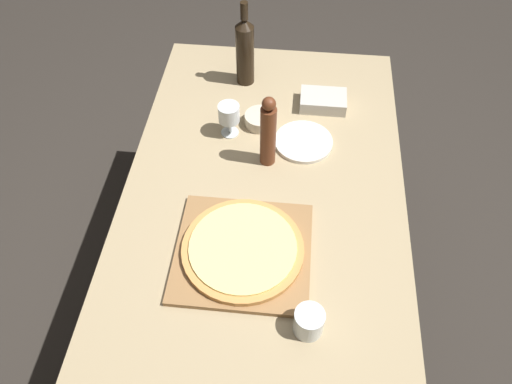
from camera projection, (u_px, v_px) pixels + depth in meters
name	position (u px, v px, depth m)	size (l,w,h in m)	color
ground_plane	(261.00, 308.00, 2.19)	(12.00, 12.00, 0.00)	#2D2823
dining_table	(262.00, 218.00, 1.67)	(0.92, 1.65, 0.76)	#9E8966
cutting_board	(243.00, 252.00, 1.47)	(0.40, 0.38, 0.02)	olive
pizza	(243.00, 249.00, 1.46)	(0.36, 0.36, 0.02)	#C68947
wine_bottle	(245.00, 50.00, 1.88)	(0.07, 0.07, 0.34)	black
pepper_mill	(268.00, 133.00, 1.61)	(0.05, 0.05, 0.28)	#5B2D19
wine_glass	(229.00, 114.00, 1.73)	(0.08, 0.08, 0.13)	silver
small_bowl	(260.00, 119.00, 1.81)	(0.11, 0.11, 0.04)	beige
drinking_tumbler	(309.00, 322.00, 1.30)	(0.08, 0.08, 0.08)	silver
dinner_plate	(304.00, 142.00, 1.76)	(0.21, 0.21, 0.01)	silver
food_container	(323.00, 101.00, 1.87)	(0.17, 0.12, 0.05)	#BCB7AD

